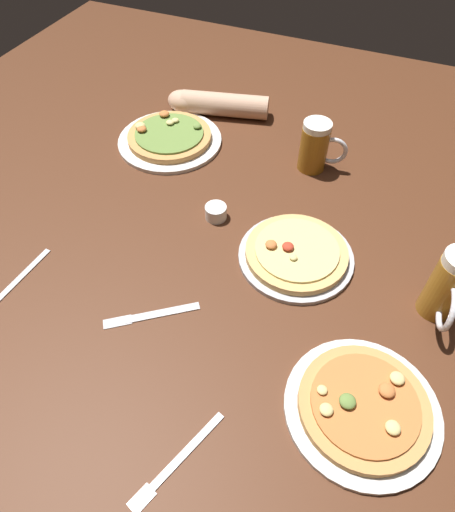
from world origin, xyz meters
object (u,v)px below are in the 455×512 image
at_px(pizza_plate_side, 169,138).
at_px(fork_left, 13,285).
at_px(beer_mug_amber, 316,146).
at_px(ramekin_sauce, 216,212).
at_px(pizza_plate_near, 363,407).
at_px(fork_spare, 177,462).
at_px(knife_right, 151,315).
at_px(beer_mug_dark, 447,287).
at_px(diner_arm, 214,104).
at_px(pizza_plate_far, 296,254).

bearing_deg(pizza_plate_side, fork_left, -96.82).
bearing_deg(beer_mug_amber, ramekin_sauce, -120.27).
xyz_separation_m(pizza_plate_near, ramekin_sauce, (-0.45, 0.36, 0.00)).
bearing_deg(fork_spare, fork_left, 159.39).
bearing_deg(knife_right, pizza_plate_side, 113.97).
xyz_separation_m(beer_mug_dark, knife_right, (-0.56, -0.25, -0.08)).
bearing_deg(fork_left, diner_arm, 80.61).
bearing_deg(beer_mug_amber, fork_spare, -89.50).
bearing_deg(pizza_plate_near, pizza_plate_side, 139.85).
relative_size(pizza_plate_near, beer_mug_dark, 1.65).
height_order(pizza_plate_far, fork_spare, pizza_plate_far).
xyz_separation_m(ramekin_sauce, fork_left, (-0.33, -0.38, -0.02)).
bearing_deg(pizza_plate_near, fork_left, -178.53).
distance_m(pizza_plate_far, pizza_plate_side, 0.57).
xyz_separation_m(pizza_plate_far, beer_mug_dark, (0.32, -0.03, 0.07)).
bearing_deg(beer_mug_amber, pizza_plate_near, -66.74).
distance_m(pizza_plate_near, knife_right, 0.46).
xyz_separation_m(pizza_plate_near, diner_arm, (-0.65, 0.80, 0.02)).
distance_m(pizza_plate_near, fork_spare, 0.35).
bearing_deg(pizza_plate_side, ramekin_sauce, -42.92).
relative_size(pizza_plate_side, diner_arm, 0.95).
bearing_deg(pizza_plate_near, beer_mug_dark, 70.94).
relative_size(pizza_plate_far, knife_right, 1.52).
relative_size(pizza_plate_far, pizza_plate_side, 0.87).
bearing_deg(pizza_plate_side, beer_mug_dark, -21.70).
xyz_separation_m(pizza_plate_far, pizza_plate_side, (-0.49, 0.30, -0.00)).
height_order(beer_mug_dark, ramekin_sauce, beer_mug_dark).
bearing_deg(fork_left, ramekin_sauce, 48.54).
distance_m(pizza_plate_far, diner_arm, 0.65).
height_order(ramekin_sauce, knife_right, ramekin_sauce).
bearing_deg(fork_left, knife_right, 8.88).
bearing_deg(pizza_plate_far, fork_spare, -95.57).
bearing_deg(ramekin_sauce, pizza_plate_far, -13.11).
height_order(pizza_plate_near, ramekin_sauce, pizza_plate_near).
bearing_deg(fork_left, fork_spare, -20.61).
height_order(pizza_plate_side, diner_arm, diner_arm).
relative_size(pizza_plate_near, knife_right, 1.60).
xyz_separation_m(beer_mug_dark, beer_mug_amber, (-0.38, 0.37, -0.01)).
xyz_separation_m(knife_right, diner_arm, (-0.19, 0.76, 0.03)).
xyz_separation_m(pizza_plate_far, fork_spare, (-0.05, -0.52, -0.01)).
xyz_separation_m(beer_mug_amber, fork_left, (-0.51, -0.67, -0.07)).
bearing_deg(pizza_plate_near, fork_spare, -141.96).
height_order(fork_left, fork_spare, same).
relative_size(beer_mug_dark, fork_spare, 0.84).
height_order(pizza_plate_side, beer_mug_dark, beer_mug_dark).
relative_size(ramekin_sauce, diner_arm, 0.17).
distance_m(fork_left, fork_spare, 0.55).
bearing_deg(pizza_plate_near, pizza_plate_far, 126.06).
bearing_deg(pizza_plate_far, pizza_plate_near, -53.94).
bearing_deg(pizza_plate_far, pizza_plate_side, 148.90).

